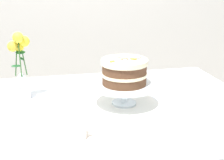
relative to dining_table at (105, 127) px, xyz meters
The scene contains 6 objects.
dining_table is the anchor object (origin of this frame).
linen_napkin 0.13m from the dining_table, 13.53° to the left, with size 0.32×0.32×0.00m, color white.
cake_stand 0.20m from the dining_table, 13.53° to the left, with size 0.29×0.29×0.10m.
layer_cake 0.27m from the dining_table, 13.56° to the left, with size 0.21×0.21×0.12m.
flower_vase 0.48m from the dining_table, 150.47° to the left, with size 0.10×0.09×0.32m.
teacup 0.32m from the dining_table, 120.08° to the right, with size 0.12×0.12×0.06m.
Camera 1 is at (-0.23, -1.27, 1.29)m, focal length 49.51 mm.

